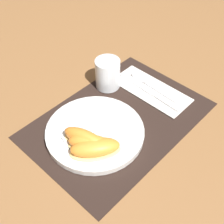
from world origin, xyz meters
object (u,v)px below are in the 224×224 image
Objects in this scene: fork at (90,129)px; citrus_wedge_2 at (95,148)px; plate at (95,132)px; spoon at (145,81)px; juice_glass at (108,75)px; knife at (150,92)px; citrus_wedge_1 at (89,143)px; citrus_wedge_0 at (84,139)px.

fork is 1.36× the size of citrus_wedge_2.
plate reaches higher than spoon.
juice_glass is 0.39× the size of knife.
knife is 0.23m from fork.
plate is 0.25m from spoon.
spoon is 0.25m from fork.
knife is 2.14× the size of citrus_wedge_1.
citrus_wedge_1 is at bearing 89.35° from citrus_wedge_2.
juice_glass reaches higher than citrus_wedge_2.
citrus_wedge_1 is (-0.29, -0.06, 0.03)m from spoon.
spoon is (0.24, 0.03, -0.00)m from plate.
citrus_wedge_0 is 0.04m from citrus_wedge_2.
citrus_wedge_1 is at bearing -136.57° from fork.
citrus_wedge_2 is at bearing -142.65° from juice_glass.
citrus_wedge_2 is at bearing -163.78° from spoon.
juice_glass reaches higher than citrus_wedge_0.
citrus_wedge_0 is at bearing -149.40° from juice_glass.
citrus_wedge_1 reaches higher than plate.
juice_glass is 0.51× the size of spoon.
citrus_wedge_0 is at bearing -178.10° from knife.
juice_glass is 0.50× the size of fork.
fork is 0.06m from citrus_wedge_1.
citrus_wedge_0 is (-0.05, -0.02, 0.03)m from plate.
citrus_wedge_2 is at bearing -90.24° from citrus_wedge_0.
plate is 0.22m from knife.
citrus_wedge_1 is at bearing -148.12° from plate.
citrus_wedge_1 is (-0.21, -0.14, -0.01)m from juice_glass.
fork is at bearing 130.85° from plate.
fork is at bearing 30.12° from citrus_wedge_0.
citrus_wedge_1 is (-0.05, -0.03, 0.03)m from plate.
citrus_wedge_1 is 0.02m from citrus_wedge_2.
citrus_wedge_0 is at bearing -149.88° from fork.
citrus_wedge_0 is at bearing 90.35° from citrus_wedge_1.
plate is 0.20m from juice_glass.
citrus_wedge_1 is at bearing -146.44° from juice_glass.
citrus_wedge_0 reaches higher than spoon.
spoon is at bearing 58.31° from knife.
citrus_wedge_2 is (-0.29, -0.09, 0.02)m from spoon.
citrus_wedge_1 is at bearing -167.64° from spoon.
juice_glass is 0.13m from knife.
plate is 1.43× the size of fork.
juice_glass is (0.16, 0.11, 0.03)m from plate.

